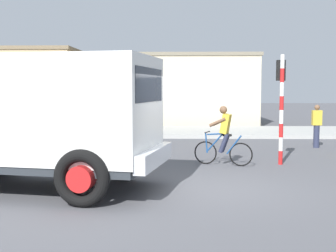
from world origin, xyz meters
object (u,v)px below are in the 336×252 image
cyclist (224,136)px  traffic_light_pole (281,94)px  truck_foreground (36,114)px  pedestrian_near_kerb (317,125)px  car_red_near (1,124)px

cyclist → traffic_light_pole: bearing=8.2°
truck_foreground → cyclist: (4.43, 3.17, -0.80)m
cyclist → pedestrian_near_kerb: size_ratio=1.06×
truck_foreground → traffic_light_pole: bearing=29.2°
cyclist → pedestrian_near_kerb: bearing=45.6°
pedestrian_near_kerb → traffic_light_pole: bearing=-120.6°
traffic_light_pole → cyclist: bearing=-171.8°
car_red_near → pedestrian_near_kerb: 12.37m
traffic_light_pole → car_red_near: size_ratio=0.76×
car_red_near → pedestrian_near_kerb: size_ratio=2.59×
truck_foreground → traffic_light_pole: 7.02m
traffic_light_pole → car_red_near: (-10.13, 4.71, -1.25)m
cyclist → traffic_light_pole: size_ratio=0.54×
truck_foreground → car_red_near: bearing=116.2°
traffic_light_pole → pedestrian_near_kerb: traffic_light_pole is taller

